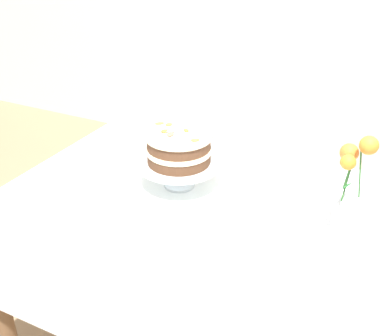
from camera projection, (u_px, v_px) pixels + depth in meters
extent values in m
cube|color=white|center=(203.00, 210.00, 1.60)|extent=(1.40, 1.00, 0.03)
cylinder|color=brown|center=(2.00, 310.00, 1.70)|extent=(0.06, 0.06, 0.71)
cylinder|color=brown|center=(127.00, 202.00, 2.33)|extent=(0.06, 0.06, 0.71)
cylinder|color=brown|center=(384.00, 276.00, 1.86)|extent=(0.06, 0.06, 0.71)
cube|color=white|center=(179.00, 186.00, 1.71)|extent=(0.34, 0.34, 0.00)
cylinder|color=silver|center=(179.00, 184.00, 1.71)|extent=(0.11, 0.11, 0.01)
cylinder|color=silver|center=(179.00, 174.00, 1.69)|extent=(0.03, 0.03, 0.07)
cylinder|color=silver|center=(179.00, 163.00, 1.66)|extent=(0.29, 0.29, 0.01)
cylinder|color=brown|center=(179.00, 157.00, 1.65)|extent=(0.22, 0.22, 0.04)
cylinder|color=beige|center=(179.00, 150.00, 1.64)|extent=(0.23, 0.23, 0.02)
cylinder|color=brown|center=(179.00, 142.00, 1.63)|extent=(0.22, 0.22, 0.04)
cylinder|color=beige|center=(179.00, 134.00, 1.61)|extent=(0.23, 0.23, 0.02)
ellipsoid|color=#E56B51|center=(172.00, 130.00, 1.61)|extent=(0.04, 0.03, 0.01)
ellipsoid|color=orange|center=(186.00, 130.00, 1.61)|extent=(0.03, 0.03, 0.01)
ellipsoid|color=pink|center=(171.00, 131.00, 1.60)|extent=(0.04, 0.04, 0.01)
ellipsoid|color=yellow|center=(160.00, 123.00, 1.66)|extent=(0.04, 0.04, 0.00)
ellipsoid|color=orange|center=(165.00, 131.00, 1.60)|extent=(0.03, 0.03, 0.01)
ellipsoid|color=yellow|center=(169.00, 124.00, 1.65)|extent=(0.03, 0.03, 0.01)
ellipsoid|color=yellow|center=(195.00, 140.00, 1.54)|extent=(0.04, 0.03, 0.01)
ellipsoid|color=#E56B51|center=(170.00, 134.00, 1.58)|extent=(0.03, 0.04, 0.01)
cylinder|color=silver|center=(344.00, 219.00, 1.46)|extent=(0.08, 0.08, 0.08)
cone|color=silver|center=(348.00, 199.00, 1.42)|extent=(0.10, 0.10, 0.06)
cylinder|color=#2D6028|center=(360.00, 171.00, 1.37)|extent=(0.03, 0.01, 0.17)
sphere|color=orange|center=(369.00, 145.00, 1.33)|extent=(0.05, 0.05, 0.05)
cylinder|color=#2D6028|center=(348.00, 173.00, 1.41)|extent=(0.02, 0.03, 0.12)
sphere|color=orange|center=(349.00, 153.00, 1.40)|extent=(0.06, 0.06, 0.06)
cylinder|color=#2D6028|center=(347.00, 180.00, 1.37)|extent=(0.01, 0.03, 0.13)
sphere|color=orange|center=(348.00, 162.00, 1.33)|extent=(0.04, 0.04, 0.04)
ellipsoid|color=#236B2D|center=(347.00, 186.00, 1.37)|extent=(0.03, 0.05, 0.02)
cylinder|color=white|center=(328.00, 273.00, 1.29)|extent=(0.11, 0.11, 0.01)
cylinder|color=white|center=(330.00, 265.00, 1.28)|extent=(0.08, 0.08, 0.05)
torus|color=white|center=(348.00, 270.00, 1.26)|extent=(0.03, 0.01, 0.03)
ellipsoid|color=yellow|center=(154.00, 157.00, 1.90)|extent=(0.04, 0.05, 0.00)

